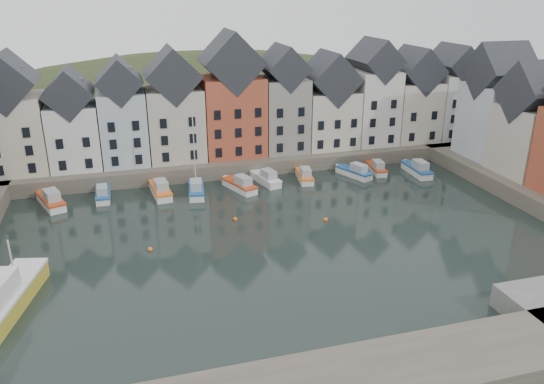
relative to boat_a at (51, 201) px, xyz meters
name	(u,v)px	position (x,y,z in m)	size (l,w,h in m)	color
ground	(289,246)	(24.82, -18.40, -0.75)	(260.00, 260.00, 0.00)	black
far_quay	(230,155)	(24.82, 11.60, 0.25)	(90.00, 16.00, 2.00)	#504A3E
hillside	(208,206)	(24.84, 37.60, -18.71)	(153.60, 70.40, 64.00)	#263118
far_terrace	(253,106)	(28.04, 9.60, 8.12)	(72.37, 8.16, 17.78)	beige
right_terrace	(537,122)	(60.82, -10.32, 8.16)	(8.30, 24.25, 16.36)	#B3BEC6
mooring_buoys	(240,229)	(20.82, -13.06, -0.60)	(20.50, 5.50, 0.50)	orange
boat_a	(51,201)	(0.00, 0.00, 0.00)	(4.19, 6.88, 2.53)	silver
boat_b	(103,194)	(6.07, 0.82, -0.11)	(1.74, 5.60, 2.15)	silver
boat_c	(161,190)	(13.24, -0.02, -0.01)	(2.62, 6.68, 2.50)	silver
boat_d	(196,189)	(17.71, -1.00, 0.02)	(2.72, 6.43, 11.92)	silver
boat_e	(240,185)	(23.55, -0.96, -0.05)	(3.93, 6.41, 2.35)	silver
boat_f	(266,179)	(27.57, 0.62, -0.06)	(3.19, 6.29, 2.31)	silver
boat_g	(305,176)	(33.04, 0.36, -0.10)	(2.63, 5.88, 2.18)	silver
boat_h	(355,172)	(40.43, -0.13, -0.09)	(3.86, 6.05, 2.23)	silver
boat_i	(376,168)	(44.19, 0.69, -0.13)	(2.42, 5.66, 2.10)	silver
boat_j	(417,169)	(49.48, -1.72, -0.03)	(2.25, 6.42, 2.43)	silver
large_vessel	(4,297)	(-1.38, -23.15, 0.58)	(5.52, 11.29, 5.67)	gold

